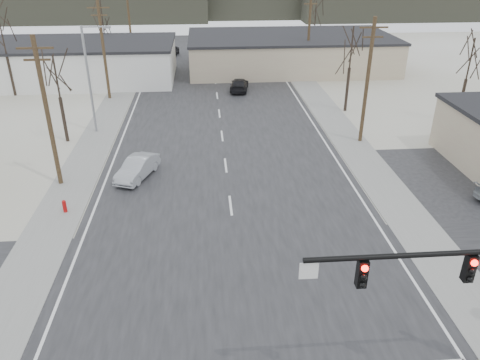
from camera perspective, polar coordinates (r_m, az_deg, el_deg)
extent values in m
plane|color=silver|center=(23.04, 0.10, -13.15)|extent=(140.00, 140.00, 0.00)
cube|color=black|center=(35.82, -1.84, 2.45)|extent=(18.00, 110.00, 0.05)
cube|color=black|center=(23.03, 0.10, -13.12)|extent=(90.00, 10.00, 0.04)
cube|color=gray|center=(41.42, -17.06, 4.72)|extent=(3.00, 90.00, 0.06)
cube|color=gray|center=(42.15, 12.42, 5.67)|extent=(3.00, 90.00, 0.06)
cylinder|color=black|center=(15.92, 22.83, -8.32)|extent=(8.40, 0.18, 0.18)
cube|color=black|center=(16.81, 26.17, -9.58)|extent=(0.32, 0.30, 1.00)
cube|color=black|center=(15.40, 14.63, -10.94)|extent=(0.32, 0.30, 1.00)
sphere|color=#FF0C05|center=(16.52, 26.67, -9.01)|extent=(0.22, 0.22, 0.22)
sphere|color=#FF0C05|center=(15.08, 14.97, -10.36)|extent=(0.22, 0.22, 0.22)
cube|color=silver|center=(14.84, 8.38, -10.89)|extent=(0.60, 0.04, 0.60)
cylinder|color=#A50C0C|center=(30.67, -20.57, -3.17)|extent=(0.24, 0.24, 0.70)
sphere|color=#A50C0C|center=(30.49, -20.69, -2.51)|extent=(0.24, 0.24, 0.24)
cube|color=silver|center=(60.75, -18.83, 13.39)|extent=(22.00, 12.00, 4.20)
cube|color=black|center=(60.32, -19.16, 15.46)|extent=(22.30, 12.30, 0.30)
cube|color=tan|center=(63.94, 6.07, 15.15)|extent=(26.00, 14.00, 4.00)
cube|color=black|center=(63.55, 6.16, 17.05)|extent=(26.30, 14.30, 0.30)
cylinder|color=#4D3D23|center=(32.76, -22.39, 7.38)|extent=(0.30, 0.30, 10.00)
cube|color=#4D3D23|center=(31.76, -23.74, 14.51)|extent=(2.20, 0.12, 0.12)
cube|color=#4D3D23|center=(31.89, -23.50, 13.29)|extent=(1.60, 0.12, 0.12)
cylinder|color=#4D3D23|center=(51.55, -16.27, 14.85)|extent=(0.30, 0.30, 10.00)
cube|color=#4D3D23|center=(50.91, -16.91, 19.46)|extent=(2.20, 0.12, 0.12)
cube|color=#4D3D23|center=(50.99, -16.80, 18.69)|extent=(1.60, 0.12, 0.12)
cylinder|color=#4D3D23|center=(71.00, -13.33, 18.24)|extent=(0.30, 0.30, 10.00)
cylinder|color=#4D3D23|center=(39.12, 15.24, 11.40)|extent=(0.30, 0.30, 10.00)
cube|color=#4D3D23|center=(38.28, 16.02, 17.45)|extent=(2.20, 0.12, 0.12)
cube|color=#4D3D23|center=(38.39, 15.88, 16.42)|extent=(1.60, 0.12, 0.12)
cylinder|color=#4D3D23|center=(59.84, 8.38, 17.15)|extent=(0.30, 0.30, 10.00)
cube|color=#4D3D23|center=(59.36, 8.62, 20.47)|extent=(1.60, 0.12, 0.12)
cylinder|color=gray|center=(42.02, -17.91, 11.37)|extent=(0.20, 0.20, 9.00)
cylinder|color=gray|center=(40.94, -17.39, 17.40)|extent=(2.00, 0.12, 0.12)
cube|color=gray|center=(40.75, -15.94, 17.48)|extent=(0.60, 0.25, 0.18)
cylinder|color=#32261E|center=(41.40, -20.66, 6.89)|extent=(0.28, 0.28, 3.75)
cylinder|color=#32261E|center=(40.48, -21.44, 11.37)|extent=(0.14, 0.14, 3.75)
cylinder|color=#32261E|center=(47.49, 12.93, 10.69)|extent=(0.28, 0.28, 4.25)
cylinder|color=#32261E|center=(46.62, 13.42, 15.20)|extent=(0.14, 0.14, 4.25)
cylinder|color=#32261E|center=(66.03, -15.97, 14.90)|extent=(0.28, 0.28, 4.50)
cylinder|color=#32261E|center=(65.38, -16.44, 18.36)|extent=(0.14, 0.14, 4.50)
cylinder|color=#32261E|center=(72.65, 8.98, 16.38)|extent=(0.28, 0.28, 4.00)
cylinder|color=#32261E|center=(72.10, 9.19, 19.19)|extent=(0.14, 0.14, 4.00)
cylinder|color=#32261E|center=(47.76, 25.37, 8.71)|extent=(0.28, 0.28, 4.00)
cylinder|color=#32261E|center=(46.92, 26.24, 12.86)|extent=(0.14, 0.14, 4.00)
cylinder|color=#32261E|center=(56.94, -26.13, 11.43)|extent=(0.28, 0.28, 4.50)
cylinder|color=#32261E|center=(56.19, -26.99, 15.38)|extent=(0.14, 0.14, 4.50)
cube|color=#333026|center=(115.17, -22.81, 19.29)|extent=(70.00, 18.00, 7.00)
cube|color=#333026|center=(119.86, 22.20, 19.25)|extent=(60.00, 18.00, 5.50)
imported|color=#979AA1|center=(33.60, -12.41, 1.45)|extent=(2.99, 4.57, 1.42)
imported|color=black|center=(53.43, -0.08, 11.55)|extent=(2.56, 4.84, 1.34)
imported|color=black|center=(72.40, -8.19, 15.32)|extent=(1.99, 3.81, 1.24)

